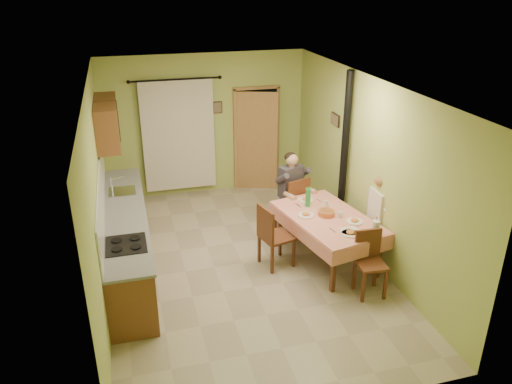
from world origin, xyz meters
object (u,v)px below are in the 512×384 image
object	(u,v)px
dining_table	(327,238)
chair_far	(291,214)
man_far	(292,183)
chair_right	(379,243)
chair_left	(275,248)
stove_flue	(343,177)
chair_near	(369,276)
man_right	(382,209)

from	to	relation	value
dining_table	chair_far	world-z (taller)	chair_far
dining_table	man_far	bearing A→B (deg)	88.48
chair_far	chair_right	bearing A→B (deg)	-71.07
chair_left	stove_flue	size ratio (longest dim) A/B	0.36
dining_table	chair_left	size ratio (longest dim) A/B	1.96
chair_right	chair_left	world-z (taller)	chair_left
chair_far	chair_near	xyz separation A→B (m)	(0.42, -2.11, -0.00)
chair_far	man_right	size ratio (longest dim) A/B	0.73
chair_left	man_right	size ratio (longest dim) A/B	0.73
chair_far	man_far	distance (m)	0.59
chair_left	stove_flue	distance (m)	1.76
man_right	chair_left	bearing A→B (deg)	81.84
chair_near	man_far	xyz separation A→B (m)	(-0.43, 2.12, 0.59)
stove_flue	chair_right	bearing A→B (deg)	-78.36
chair_near	man_right	world-z (taller)	man_right
dining_table	chair_right	distance (m)	0.84
chair_far	chair_near	size ratio (longest dim) A/B	1.08
chair_left	stove_flue	xyz separation A→B (m)	(1.41, 0.76, 0.73)
chair_right	chair_far	bearing A→B (deg)	38.93
dining_table	man_far	world-z (taller)	man_far
dining_table	chair_right	bearing A→B (deg)	-24.82
chair_near	man_far	distance (m)	2.24
stove_flue	man_right	bearing A→B (deg)	-79.02
dining_table	stove_flue	distance (m)	1.21
chair_near	chair_right	bearing A→B (deg)	-122.11
chair_near	chair_left	xyz separation A→B (m)	(-1.04, 1.08, 0.00)
chair_far	stove_flue	distance (m)	1.11
chair_far	man_far	world-z (taller)	man_far
chair_near	dining_table	bearing A→B (deg)	-73.50
man_right	stove_flue	world-z (taller)	stove_flue
dining_table	chair_near	world-z (taller)	chair_near
chair_far	dining_table	bearing A→B (deg)	-98.90
chair_right	stove_flue	size ratio (longest dim) A/B	0.33
chair_right	man_right	xyz separation A→B (m)	(-0.01, 0.00, 0.59)
dining_table	stove_flue	bearing A→B (deg)	42.76
chair_left	chair_near	bearing A→B (deg)	29.52
chair_far	chair_right	xyz separation A→B (m)	(1.00, -1.30, -0.00)
dining_table	stove_flue	size ratio (longest dim) A/B	0.71
dining_table	man_right	bearing A→B (deg)	-25.00
stove_flue	dining_table	bearing A→B (deg)	-125.70
man_far	man_right	world-z (taller)	same
chair_near	man_far	bearing A→B (deg)	-75.06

